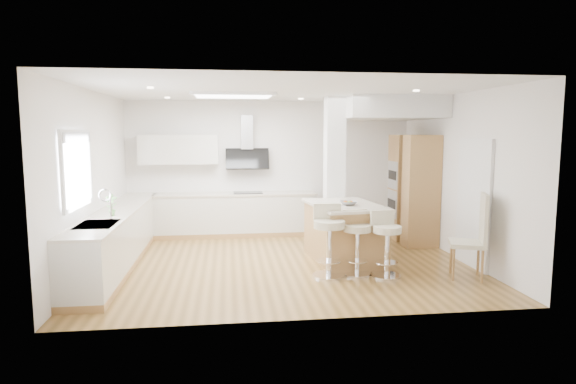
{
  "coord_description": "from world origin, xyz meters",
  "views": [
    {
      "loc": [
        -0.91,
        -7.75,
        2.14
      ],
      "look_at": [
        0.12,
        0.4,
        1.13
      ],
      "focal_mm": 30.0,
      "sensor_mm": 36.0,
      "label": 1
    }
  ],
  "objects": [
    {
      "name": "soffit",
      "position": [
        2.1,
        1.4,
        2.6
      ],
      "size": [
        1.78,
        2.2,
        0.4
      ],
      "color": "silver",
      "rests_on": "ground"
    },
    {
      "name": "wall_right",
      "position": [
        3.0,
        0.0,
        1.4
      ],
      "size": [
        0.04,
        5.0,
        2.8
      ],
      "primitive_type": "cube",
      "color": "white",
      "rests_on": "ground"
    },
    {
      "name": "bar_stool_c",
      "position": [
        1.42,
        -0.98,
        0.55
      ],
      "size": [
        0.51,
        0.51,
        0.98
      ],
      "rotation": [
        0.0,
        0.0,
        0.16
      ],
      "color": "white",
      "rests_on": "ground"
    },
    {
      "name": "window_left",
      "position": [
        -2.96,
        -0.9,
        1.69
      ],
      "size": [
        0.06,
        1.28,
        1.07
      ],
      "color": "white",
      "rests_on": "ground"
    },
    {
      "name": "counter_back",
      "position": [
        -0.91,
        2.22,
        0.7
      ],
      "size": [
        3.62,
        0.63,
        2.5
      ],
      "color": "#AD814A",
      "rests_on": "ground"
    },
    {
      "name": "wall_left",
      "position": [
        -3.0,
        0.0,
        1.4
      ],
      "size": [
        0.04,
        5.0,
        2.8
      ],
      "primitive_type": "cube",
      "color": "white",
      "rests_on": "ground"
    },
    {
      "name": "ceiling",
      "position": [
        0.0,
        0.0,
        0.0
      ],
      "size": [
        6.0,
        5.0,
        0.02
      ],
      "primitive_type": "cube",
      "color": "silver",
      "rests_on": "ground"
    },
    {
      "name": "dining_chair",
      "position": [
        2.68,
        -1.23,
        0.68
      ],
      "size": [
        0.63,
        0.63,
        1.27
      ],
      "rotation": [
        0.0,
        0.0,
        -0.36
      ],
      "color": "beige",
      "rests_on": "ground"
    },
    {
      "name": "wall_back",
      "position": [
        0.0,
        2.5,
        1.4
      ],
      "size": [
        6.0,
        0.04,
        2.8
      ],
      "primitive_type": "cube",
      "color": "white",
      "rests_on": "ground"
    },
    {
      "name": "bar_stool_b",
      "position": [
        1.01,
        -0.82,
        0.55
      ],
      "size": [
        0.46,
        0.46,
        0.98
      ],
      "rotation": [
        0.0,
        0.0,
        0.04
      ],
      "color": "white",
      "rests_on": "ground"
    },
    {
      "name": "doorway_right",
      "position": [
        2.97,
        -0.6,
        1.0
      ],
      "size": [
        0.05,
        1.0,
        2.1
      ],
      "color": "#403832",
      "rests_on": "ground"
    },
    {
      "name": "bar_stool_a",
      "position": [
        0.57,
        -0.86,
        0.61
      ],
      "size": [
        0.5,
        0.5,
        1.08
      ],
      "rotation": [
        0.0,
        0.0,
        -0.03
      ],
      "color": "white",
      "rests_on": "ground"
    },
    {
      "name": "ground",
      "position": [
        0.0,
        0.0,
        0.0
      ],
      "size": [
        6.0,
        6.0,
        0.0
      ],
      "primitive_type": "plane",
      "color": "olive",
      "rests_on": "ground"
    },
    {
      "name": "counter_left",
      "position": [
        -2.7,
        0.23,
        0.46
      ],
      "size": [
        0.63,
        4.5,
        1.35
      ],
      "color": "#AD814A",
      "rests_on": "ground"
    },
    {
      "name": "skylight",
      "position": [
        -0.79,
        0.6,
        2.77
      ],
      "size": [
        4.1,
        2.1,
        0.06
      ],
      "color": "white",
      "rests_on": "ground"
    },
    {
      "name": "pillar",
      "position": [
        1.05,
        0.95,
        1.4
      ],
      "size": [
        0.35,
        0.35,
        2.8
      ],
      "color": "white",
      "rests_on": "ground"
    },
    {
      "name": "oven_column",
      "position": [
        2.68,
        1.23,
        1.05
      ],
      "size": [
        0.63,
        1.21,
        2.1
      ],
      "color": "#AD814A",
      "rests_on": "ground"
    },
    {
      "name": "peninsula",
      "position": [
        1.02,
        -0.02,
        0.49
      ],
      "size": [
        1.24,
        1.71,
        1.04
      ],
      "rotation": [
        0.0,
        0.0,
        0.12
      ],
      "color": "#AD814A",
      "rests_on": "ground"
    }
  ]
}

